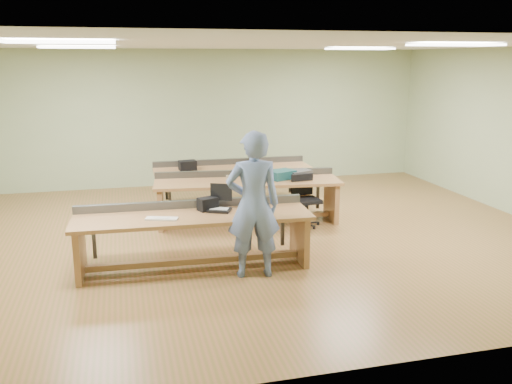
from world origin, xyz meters
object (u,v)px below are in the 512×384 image
laptop_base (219,210)px  drinks_can (228,179)px  camera_bag (208,204)px  parts_bin_grey (298,174)px  workbench_front (193,228)px  mug (262,178)px  workbench_mid (248,191)px  person (253,205)px  task_chair (305,207)px  parts_bin_teal (281,175)px  workbench_back (233,177)px

laptop_base → drinks_can: bearing=99.4°
laptop_base → camera_bag: camera_bag is taller
camera_bag → parts_bin_grey: bearing=21.0°
workbench_front → drinks_can: size_ratio=26.99×
mug → camera_bag: bearing=-126.3°
workbench_mid → person: bearing=-95.3°
drinks_can → task_chair: bearing=-16.2°
person → task_chair: bearing=-120.9°
parts_bin_teal → laptop_base: bearing=-128.8°
workbench_back → mug: bearing=-78.0°
mug → drinks_can: (-0.59, 0.01, 0.01)m
person → laptop_base: person is taller
workbench_back → laptop_base: (-0.81, -3.00, 0.21)m
person → drinks_can: (0.13, 2.30, -0.15)m
parts_bin_teal → parts_bin_grey: size_ratio=0.97×
camera_bag → mug: bearing=32.1°
workbench_mid → mug: (0.23, -0.08, 0.23)m
workbench_mid → drinks_can: (-0.36, -0.08, 0.25)m
person → drinks_can: bearing=-88.1°
workbench_mid → camera_bag: bearing=-113.2°
person → camera_bag: size_ratio=7.40×
workbench_mid → mug: workbench_mid is taller
workbench_mid → camera_bag: size_ratio=12.53×
workbench_back → task_chair: (0.93, -1.62, -0.24)m
workbench_front → task_chair: 2.57m
workbench_front → person: size_ratio=1.67×
camera_bag → parts_bin_grey: camera_bag is taller
person → laptop_base: size_ratio=6.28×
laptop_base → drinks_can: (0.47, 1.74, 0.04)m
laptop_base → mug: 2.03m
workbench_mid → workbench_back: 1.18m
workbench_front → laptop_base: bearing=12.7°
task_chair → drinks_can: (-1.27, 0.37, 0.49)m
workbench_front → drinks_can: 2.01m
person → mug: person is taller
person → mug: bearing=-102.3°
person → parts_bin_teal: (1.08, 2.33, -0.14)m
mug → drinks_can: 0.59m
laptop_base → parts_bin_teal: bearing=75.7°
laptop_base → person: bearing=-33.8°
workbench_mid → workbench_back: same height
parts_bin_teal → parts_bin_grey: bearing=10.6°
camera_bag → mug: (1.20, 1.64, -0.04)m
person → drinks_can: 2.31m
person → laptop_base: bearing=-53.3°
workbench_front → mug: size_ratio=26.10×
workbench_front → workbench_back: 3.28m
task_chair → camera_bag: bearing=-152.8°
workbench_back → person: bearing=-96.6°
workbench_front → workbench_back: (1.18, 3.06, -0.00)m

